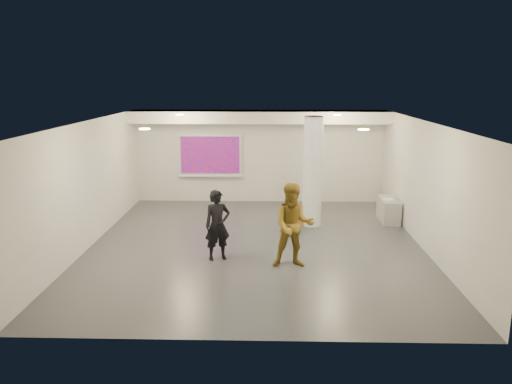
{
  "coord_description": "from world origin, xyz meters",
  "views": [
    {
      "loc": [
        0.32,
        -11.53,
        3.98
      ],
      "look_at": [
        0.0,
        0.4,
        1.25
      ],
      "focal_mm": 35.0,
      "sensor_mm": 36.0,
      "label": 1
    }
  ],
  "objects_px": {
    "projection_screen": "(210,156)",
    "man": "(294,226)",
    "woman": "(217,225)",
    "column": "(313,172)",
    "credenza": "(389,210)"
  },
  "relations": [
    {
      "from": "credenza",
      "to": "man",
      "type": "relative_size",
      "value": 0.61
    },
    {
      "from": "woman",
      "to": "man",
      "type": "relative_size",
      "value": 0.86
    },
    {
      "from": "column",
      "to": "woman",
      "type": "distance_m",
      "value": 3.65
    },
    {
      "from": "projection_screen",
      "to": "credenza",
      "type": "xyz_separation_m",
      "value": [
        5.32,
        -2.21,
        -1.2
      ]
    },
    {
      "from": "column",
      "to": "projection_screen",
      "type": "distance_m",
      "value": 4.08
    },
    {
      "from": "woman",
      "to": "man",
      "type": "height_order",
      "value": "man"
    },
    {
      "from": "column",
      "to": "woman",
      "type": "bearing_deg",
      "value": -130.39
    },
    {
      "from": "projection_screen",
      "to": "column",
      "type": "bearing_deg",
      "value": -40.56
    },
    {
      "from": "woman",
      "to": "column",
      "type": "bearing_deg",
      "value": 28.37
    },
    {
      "from": "projection_screen",
      "to": "man",
      "type": "xyz_separation_m",
      "value": [
        2.45,
        -5.78,
        -0.61
      ]
    },
    {
      "from": "credenza",
      "to": "woman",
      "type": "relative_size",
      "value": 0.71
    },
    {
      "from": "man",
      "to": "woman",
      "type": "bearing_deg",
      "value": 163.71
    },
    {
      "from": "projection_screen",
      "to": "man",
      "type": "bearing_deg",
      "value": -67.07
    },
    {
      "from": "projection_screen",
      "to": "credenza",
      "type": "relative_size",
      "value": 1.88
    },
    {
      "from": "woman",
      "to": "man",
      "type": "distance_m",
      "value": 1.72
    }
  ]
}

